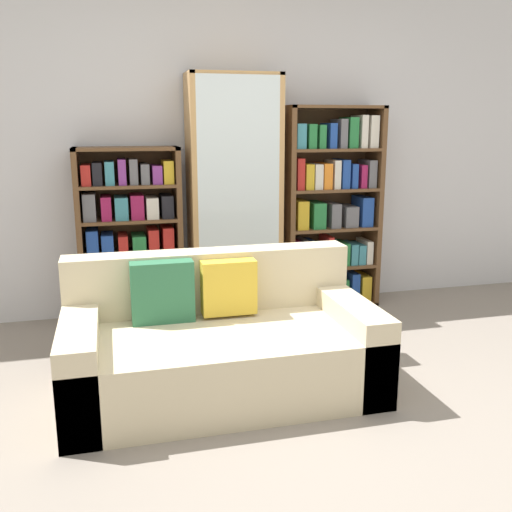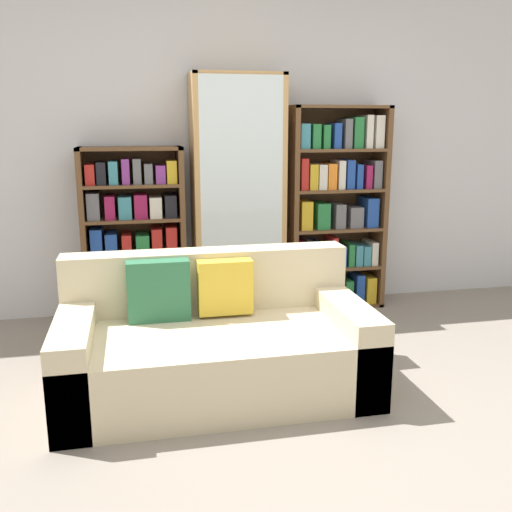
% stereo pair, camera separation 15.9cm
% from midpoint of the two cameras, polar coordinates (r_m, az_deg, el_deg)
% --- Properties ---
extents(ground_plane, '(16.00, 16.00, 0.00)m').
position_cam_midpoint_polar(ground_plane, '(2.94, 8.55, -18.05)').
color(ground_plane, gray).
extents(wall_back, '(7.08, 0.06, 2.70)m').
position_cam_midpoint_polar(wall_back, '(4.70, -0.72, 11.14)').
color(wall_back, silver).
rests_on(wall_back, ground).
extents(couch, '(1.74, 0.93, 0.76)m').
position_cam_midpoint_polar(couch, '(3.34, -2.83, -8.82)').
color(couch, beige).
rests_on(couch, ground).
extents(bookshelf_left, '(0.77, 0.32, 1.34)m').
position_cam_midpoint_polar(bookshelf_left, '(4.48, -11.09, 1.88)').
color(bookshelf_left, brown).
rests_on(bookshelf_left, ground).
extents(display_cabinet, '(0.71, 0.36, 1.88)m').
position_cam_midpoint_polar(display_cabinet, '(4.51, -0.84, 5.82)').
color(display_cabinet, tan).
rests_on(display_cabinet, ground).
extents(bookshelf_right, '(0.80, 0.32, 1.65)m').
position_cam_midpoint_polar(bookshelf_right, '(4.77, 8.93, 4.38)').
color(bookshelf_right, brown).
rests_on(bookshelf_right, ground).
extents(wine_bottle, '(0.09, 0.09, 0.33)m').
position_cam_midpoint_polar(wine_bottle, '(4.34, 4.83, -5.40)').
color(wine_bottle, '#143819').
rests_on(wine_bottle, ground).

